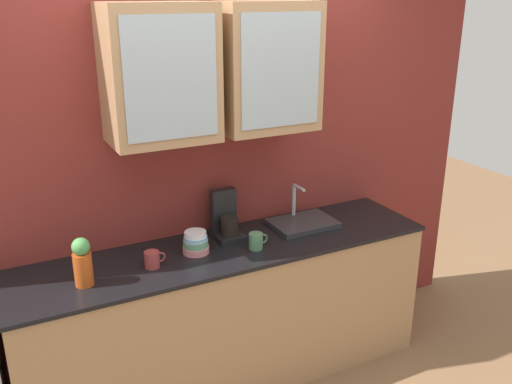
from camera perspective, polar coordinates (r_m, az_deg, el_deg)
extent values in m
plane|color=brown|center=(3.77, -2.74, -18.18)|extent=(10.00, 10.00, 0.00)
cube|color=maroon|center=(3.45, -5.52, 2.59)|extent=(4.01, 0.10, 2.61)
cube|color=#A87F56|center=(3.00, -9.80, 11.76)|extent=(0.56, 0.37, 0.71)
cube|color=#9EADB7|center=(2.82, -8.61, 11.34)|extent=(0.48, 0.01, 0.61)
cube|color=#A87F56|center=(3.24, 0.91, 12.62)|extent=(0.56, 0.37, 0.71)
cube|color=#9EADB7|center=(3.08, 2.59, 12.22)|extent=(0.48, 0.01, 0.61)
cube|color=#A87F56|center=(3.52, -2.86, -12.51)|extent=(2.48, 0.58, 0.88)
cube|color=black|center=(3.30, -2.99, -5.84)|extent=(2.50, 0.60, 0.02)
cube|color=#2D2D30|center=(3.59, 4.79, -3.17)|extent=(0.41, 0.29, 0.03)
cylinder|color=#ADAFB5|center=(3.64, 3.88, -0.81)|extent=(0.02, 0.02, 0.21)
cylinder|color=#ADAFB5|center=(3.56, 4.41, 0.45)|extent=(0.02, 0.12, 0.02)
cylinder|color=#D87F84|center=(3.24, -6.14, -5.82)|extent=(0.15, 0.15, 0.04)
cylinder|color=#669972|center=(3.22, -6.16, -5.26)|extent=(0.14, 0.14, 0.05)
cylinder|color=#8CB7E0|center=(3.21, -6.18, -4.77)|extent=(0.13, 0.13, 0.04)
cylinder|color=white|center=(3.20, -6.20, -4.33)|extent=(0.12, 0.12, 0.04)
cylinder|color=#BF4C19|center=(2.98, -17.18, -7.53)|extent=(0.10, 0.10, 0.18)
sphere|color=#4C994C|center=(2.93, -17.43, -5.34)|extent=(0.09, 0.09, 0.09)
cylinder|color=#4C7F59|center=(3.25, -0.01, -5.02)|extent=(0.08, 0.08, 0.10)
torus|color=#4C7F59|center=(3.27, 0.73, -4.78)|extent=(0.06, 0.01, 0.06)
cylinder|color=#993838|center=(3.09, -10.55, -6.78)|extent=(0.08, 0.08, 0.09)
torus|color=#993838|center=(3.10, -9.70, -6.54)|extent=(0.06, 0.01, 0.06)
cube|color=black|center=(3.41, -2.83, -4.43)|extent=(0.17, 0.20, 0.03)
cylinder|color=black|center=(3.36, -2.70, -3.47)|extent=(0.11, 0.11, 0.11)
cube|color=black|center=(3.41, -3.35, -1.78)|extent=(0.15, 0.06, 0.26)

